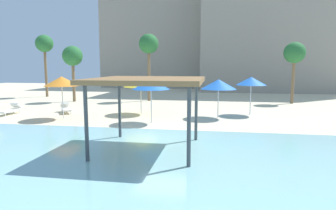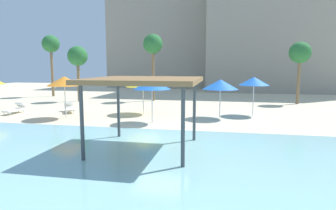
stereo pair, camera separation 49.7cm
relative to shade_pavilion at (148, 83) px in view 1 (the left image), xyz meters
name	(u,v)px [view 1 (the left image)]	position (x,y,z in m)	size (l,w,h in m)	color
ground_plane	(162,137)	(0.17, 2.25, -2.76)	(80.00, 80.00, 0.00)	beige
lagoon_water	(132,177)	(0.17, -3.00, -2.74)	(44.00, 13.50, 0.04)	#8CC6CC
shade_pavilion	(148,83)	(0.00, 0.00, 0.00)	(4.32, 4.32, 2.94)	#42474C
beach_umbrella_blue_0	(251,81)	(5.11, 9.63, -0.39)	(2.08, 2.08, 2.67)	silver
beach_umbrella_blue_1	(151,84)	(-1.13, 5.64, -0.42)	(2.23, 2.23, 2.65)	silver
beach_umbrella_blue_4	(218,84)	(2.85, 8.08, -0.54)	(2.34, 2.34, 2.55)	silver
beach_umbrella_orange_5	(62,81)	(-7.11, 6.06, -0.32)	(2.20, 2.20, 2.75)	silver
beach_umbrella_yellow_6	(141,82)	(-2.58, 8.77, -0.48)	(2.49, 2.49, 2.63)	silver
lounge_chair_0	(66,108)	(-8.20, 8.41, -2.43)	(1.55, 1.91, 0.74)	white
lounge_chair_1	(11,110)	(-11.73, 7.14, -2.43)	(0.60, 1.90, 0.74)	white
palm_tree_0	(294,54)	(9.63, 16.73, 1.73)	(1.90, 1.90, 5.56)	brown
palm_tree_1	(44,45)	(-16.02, 18.61, 2.93)	(1.90, 1.90, 6.82)	brown
palm_tree_2	(73,57)	(-10.85, 14.91, 1.51)	(1.90, 1.90, 5.33)	brown
palm_tree_3	(149,45)	(-3.81, 16.69, 2.63)	(1.90, 1.90, 6.51)	brown
hotel_block_0	(156,40)	(-7.11, 36.49, 4.83)	(16.41, 8.18, 15.19)	#9E9384
hotel_block_1	(281,16)	(11.32, 31.40, 7.45)	(21.35, 9.57, 20.42)	#9E9384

